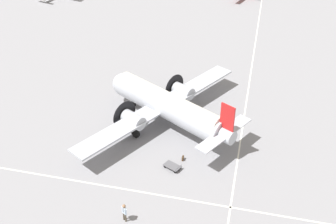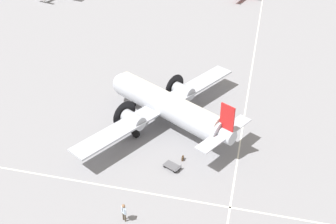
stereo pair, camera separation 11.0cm
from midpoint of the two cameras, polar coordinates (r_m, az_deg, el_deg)
The scene contains 7 objects.
ground_plane at distance 46.42m, azimuth -0.07°, elevation -1.78°, with size 300.00×300.00×0.00m, color gray.
apron_line_eastwest at distance 45.59m, azimuth 9.84°, elevation -3.12°, with size 120.00×0.16×0.01m.
apron_line_northsouth at distance 38.62m, azimuth -3.76°, elevation -10.74°, with size 0.16×120.00×0.01m.
airliner_main at distance 45.21m, azimuth -0.50°, elevation 1.11°, with size 21.15×16.49×5.99m.
crew_foreground at distance 35.61m, azimuth -6.03°, elevation -13.19°, with size 0.40×0.54×1.85m.
suitcase_near_door at distance 41.68m, azimuth 1.95°, elevation -6.27°, with size 0.44×0.16×0.47m.
baggage_cart at distance 40.68m, azimuth 0.51°, elevation -7.35°, with size 1.54×1.86×0.56m.
Camera 1 is at (36.62, 8.66, 27.17)m, focal length 45.00 mm.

